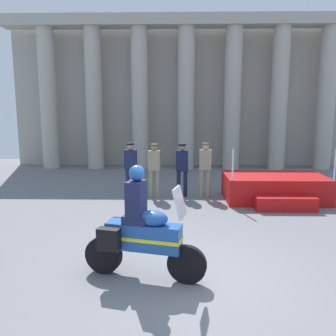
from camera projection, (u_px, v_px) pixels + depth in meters
ground_plane at (188, 279)px, 5.72m from camera, size 28.47×28.47×0.00m
colonnade_backdrop at (186, 89)px, 16.66m from camera, size 16.96×1.63×7.05m
reviewing_stand at (275, 189)px, 10.67m from camera, size 3.04×2.29×1.68m
officer_in_row_0 at (131, 165)px, 11.07m from camera, size 0.39×0.25×1.74m
officer_in_row_1 at (154, 166)px, 11.04m from camera, size 0.39×0.25×1.71m
officer_in_row_2 at (182, 166)px, 11.09m from camera, size 0.39×0.25×1.71m
officer_in_row_3 at (205, 165)px, 11.03m from camera, size 0.39×0.25×1.74m
motorcycle_with_rider at (139, 232)px, 5.67m from camera, size 2.06×0.86×1.90m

